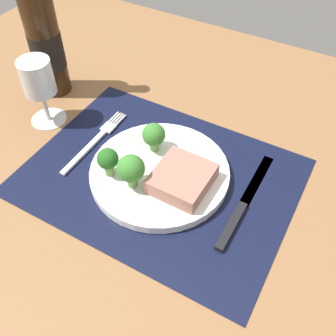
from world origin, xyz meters
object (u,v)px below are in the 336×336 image
(wine_bottle, at_px, (45,42))
(wine_glass, at_px, (38,82))
(plate, at_px, (160,173))
(fork, at_px, (95,141))
(knife, at_px, (242,207))
(steak, at_px, (182,179))

(wine_bottle, relative_size, wine_glass, 2.36)
(plate, bearing_deg, fork, 174.69)
(fork, height_order, knife, knife)
(steak, distance_m, fork, 0.21)
(plate, distance_m, fork, 0.15)
(fork, bearing_deg, knife, 1.23)
(steak, relative_size, knife, 0.43)
(knife, height_order, wine_bottle, wine_bottle)
(wine_bottle, distance_m, wine_glass, 0.11)
(knife, relative_size, wine_glass, 1.67)
(plate, relative_size, wine_bottle, 0.76)
(plate, distance_m, wine_bottle, 0.37)
(steak, bearing_deg, plate, 168.30)
(plate, bearing_deg, knife, 1.96)
(wine_glass, bearing_deg, wine_bottle, 121.56)
(plate, xyz_separation_m, wine_glass, (-0.28, 0.02, 0.08))
(plate, relative_size, fork, 1.28)
(plate, relative_size, knife, 1.07)
(steak, bearing_deg, fork, 173.10)
(fork, relative_size, wine_glass, 1.40)
(fork, xyz_separation_m, knife, (0.31, -0.01, 0.00))
(knife, bearing_deg, wine_glass, 178.88)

